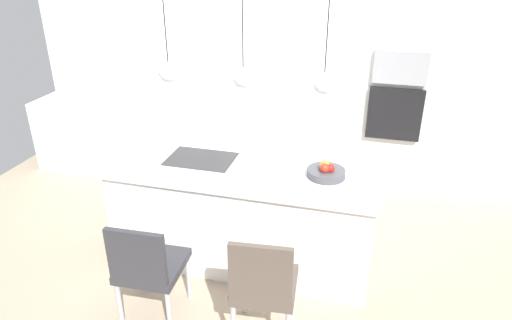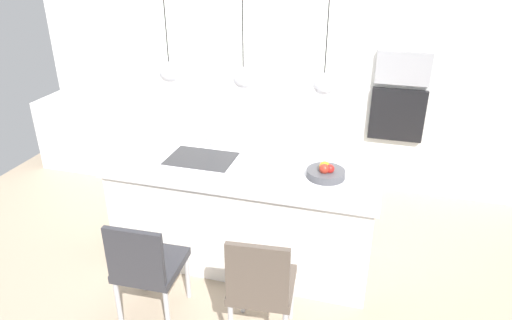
# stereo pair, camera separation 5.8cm
# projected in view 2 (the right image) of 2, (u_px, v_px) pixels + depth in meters

# --- Properties ---
(floor) EXTENTS (6.60, 6.60, 0.00)m
(floor) POSITION_uv_depth(u_px,v_px,m) (245.00, 254.00, 4.18)
(floor) COLOR tan
(floor) RESTS_ON ground
(back_wall) EXTENTS (6.00, 0.10, 2.60)m
(back_wall) POSITION_uv_depth(u_px,v_px,m) (289.00, 69.00, 5.05)
(back_wall) COLOR white
(back_wall) RESTS_ON ground
(kitchen_island) EXTENTS (2.21, 0.89, 0.91)m
(kitchen_island) POSITION_uv_depth(u_px,v_px,m) (245.00, 211.00, 3.98)
(kitchen_island) COLOR white
(kitchen_island) RESTS_ON ground
(sink_basin) EXTENTS (0.56, 0.40, 0.02)m
(sink_basin) POSITION_uv_depth(u_px,v_px,m) (201.00, 159.00, 3.89)
(sink_basin) COLOR #2D2D30
(sink_basin) RESTS_ON kitchen_island
(faucet) EXTENTS (0.02, 0.17, 0.22)m
(faucet) POSITION_uv_depth(u_px,v_px,m) (210.00, 134.00, 4.01)
(faucet) COLOR silver
(faucet) RESTS_ON kitchen_island
(fruit_bowl) EXTENTS (0.30, 0.30, 0.13)m
(fruit_bowl) POSITION_uv_depth(u_px,v_px,m) (326.00, 172.00, 3.56)
(fruit_bowl) COLOR #4C4C51
(fruit_bowl) RESTS_ON kitchen_island
(side_counter) EXTENTS (1.10, 0.60, 0.85)m
(side_counter) POSITION_uv_depth(u_px,v_px,m) (91.00, 132.00, 5.71)
(side_counter) COLOR white
(side_counter) RESTS_ON ground
(microwave) EXTENTS (0.54, 0.08, 0.34)m
(microwave) POSITION_uv_depth(u_px,v_px,m) (404.00, 68.00, 4.65)
(microwave) COLOR #9E9EA3
(microwave) RESTS_ON back_wall
(oven) EXTENTS (0.56, 0.08, 0.56)m
(oven) POSITION_uv_depth(u_px,v_px,m) (397.00, 115.00, 4.86)
(oven) COLOR black
(oven) RESTS_ON back_wall
(chair_near) EXTENTS (0.46, 0.48, 0.86)m
(chair_near) POSITION_uv_depth(u_px,v_px,m) (147.00, 265.00, 3.27)
(chair_near) COLOR #333338
(chair_near) RESTS_ON ground
(chair_middle) EXTENTS (0.47, 0.48, 0.91)m
(chair_middle) POSITION_uv_depth(u_px,v_px,m) (261.00, 284.00, 3.05)
(chair_middle) COLOR brown
(chair_middle) RESTS_ON ground
(pendant_light_left) EXTENTS (0.16, 0.16, 0.76)m
(pendant_light_left) POSITION_uv_depth(u_px,v_px,m) (169.00, 72.00, 3.63)
(pendant_light_left) COLOR silver
(pendant_light_center) EXTENTS (0.16, 0.16, 0.76)m
(pendant_light_center) POSITION_uv_depth(u_px,v_px,m) (243.00, 77.00, 3.48)
(pendant_light_center) COLOR silver
(pendant_light_right) EXTENTS (0.16, 0.16, 0.76)m
(pendant_light_right) POSITION_uv_depth(u_px,v_px,m) (324.00, 83.00, 3.32)
(pendant_light_right) COLOR silver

